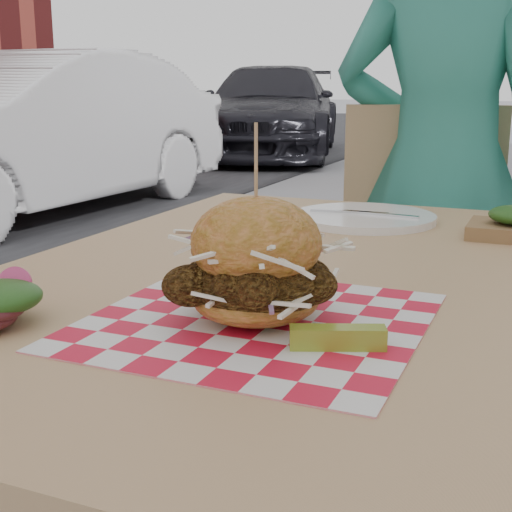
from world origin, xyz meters
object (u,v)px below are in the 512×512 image
(patio_chair, at_px, (404,260))
(sandwich, at_px, (256,268))
(car_white, at_px, (27,134))
(car_dark, at_px, (271,111))
(diner, at_px, (442,172))
(patio_table, at_px, (294,321))

(patio_chair, xyz_separation_m, sandwich, (0.06, -1.14, 0.26))
(sandwich, bearing_deg, car_white, 133.37)
(car_white, height_order, sandwich, car_white)
(car_dark, bearing_deg, patio_chair, -80.55)
(sandwich, bearing_deg, diner, 89.23)
(patio_table, bearing_deg, car_white, 134.92)
(car_dark, xyz_separation_m, patio_table, (3.42, -8.41, 0.06))
(patio_chair, height_order, sandwich, sandwich)
(diner, height_order, car_white, diner)
(car_white, xyz_separation_m, sandwich, (3.46, -3.66, 0.19))
(car_white, relative_size, patio_table, 3.15)
(car_dark, height_order, patio_chair, car_dark)
(diner, height_order, sandwich, diner)
(car_dark, relative_size, patio_table, 3.53)
(patio_table, xyz_separation_m, patio_chair, (-0.02, 0.90, -0.12))
(sandwich, bearing_deg, car_dark, 111.83)
(car_white, xyz_separation_m, patio_table, (3.42, -3.43, 0.05))
(diner, distance_m, sandwich, 1.18)
(car_white, bearing_deg, patio_chair, -33.61)
(car_dark, relative_size, patio_chair, 4.46)
(patio_table, bearing_deg, diner, 86.62)
(car_dark, distance_m, sandwich, 9.31)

